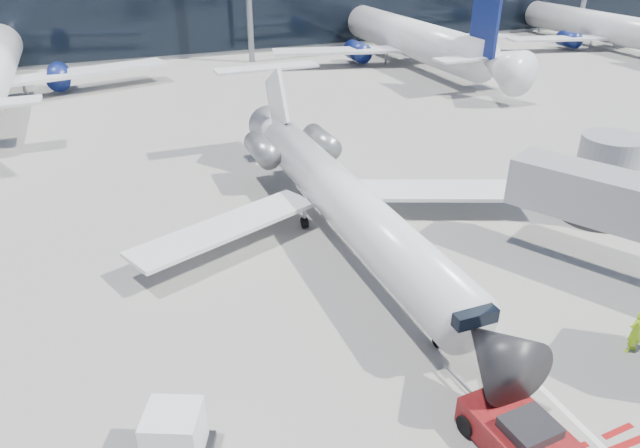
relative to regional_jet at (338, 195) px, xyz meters
name	(u,v)px	position (x,y,z in m)	size (l,w,h in m)	color
ground	(421,270)	(2.27, -4.87, -2.29)	(260.00, 260.00, 0.00)	slate
apron_centerline	(401,250)	(2.27, -2.87, -2.28)	(0.25, 40.00, 0.01)	silver
jet_bridge	(640,207)	(12.06, -7.88, 0.72)	(10.03, 15.20, 4.90)	#909398
regional_jet	(338,195)	(0.00, 0.00, 0.00)	(22.20, 27.38, 6.86)	silver
pushback_tug	(519,435)	(-0.35, -15.21, -1.65)	(2.60, 5.66, 1.45)	#560D0C
ramp_worker	(636,331)	(6.87, -12.97, -1.33)	(0.70, 0.46, 1.91)	#B2FF1A
uld_container	(175,437)	(-10.40, -11.60, -1.33)	(2.60, 2.44, 1.94)	black
bg_airliner_1	(402,8)	(24.06, 37.25, 3.69)	(36.95, 39.13, 11.95)	silver
bg_airliner_2	(605,6)	(52.99, 35.11, 2.91)	(32.15, 34.04, 10.40)	silver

